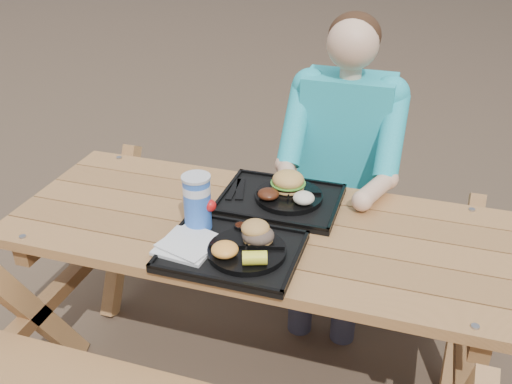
% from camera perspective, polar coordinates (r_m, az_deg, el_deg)
% --- Properties ---
extents(ground, '(60.00, 60.00, 0.00)m').
position_cam_1_polar(ground, '(2.55, -0.00, -17.54)').
color(ground, '#999999').
rests_on(ground, ground).
extents(picnic_table, '(1.80, 1.49, 0.75)m').
position_cam_1_polar(picnic_table, '(2.30, -0.00, -11.09)').
color(picnic_table, '#999999').
rests_on(picnic_table, ground).
extents(tray_near, '(0.45, 0.35, 0.02)m').
position_cam_1_polar(tray_near, '(1.91, -2.44, -6.03)').
color(tray_near, black).
rests_on(tray_near, picnic_table).
extents(tray_far, '(0.45, 0.35, 0.02)m').
position_cam_1_polar(tray_far, '(2.20, 2.47, -0.89)').
color(tray_far, black).
rests_on(tray_far, picnic_table).
extents(plate_near, '(0.26, 0.26, 0.02)m').
position_cam_1_polar(plate_near, '(1.88, -0.92, -5.91)').
color(plate_near, black).
rests_on(plate_near, tray_near).
extents(plate_far, '(0.26, 0.26, 0.02)m').
position_cam_1_polar(plate_far, '(2.19, 3.30, -0.43)').
color(plate_far, black).
rests_on(plate_far, tray_far).
extents(napkin_stack, '(0.20, 0.20, 0.02)m').
position_cam_1_polar(napkin_stack, '(1.92, -6.90, -5.22)').
color(napkin_stack, silver).
rests_on(napkin_stack, tray_near).
extents(soda_cup, '(0.09, 0.09, 0.19)m').
position_cam_1_polar(soda_cup, '(1.98, -5.89, -1.14)').
color(soda_cup, blue).
rests_on(soda_cup, tray_near).
extents(condiment_bbq, '(0.05, 0.05, 0.03)m').
position_cam_1_polar(condiment_bbq, '(1.98, -1.53, -3.63)').
color(condiment_bbq, black).
rests_on(condiment_bbq, tray_near).
extents(condiment_mustard, '(0.05, 0.05, 0.03)m').
position_cam_1_polar(condiment_mustard, '(1.97, -0.00, -3.82)').
color(condiment_mustard, yellow).
rests_on(condiment_mustard, tray_near).
extents(sandwich, '(0.10, 0.10, 0.11)m').
position_cam_1_polar(sandwich, '(1.88, 0.20, -3.53)').
color(sandwich, '#BC8442').
rests_on(sandwich, plate_near).
extents(mac_cheese, '(0.09, 0.09, 0.04)m').
position_cam_1_polar(mac_cheese, '(1.83, -3.14, -5.77)').
color(mac_cheese, '#FFAC43').
rests_on(mac_cheese, plate_near).
extents(corn_cob, '(0.10, 0.10, 0.05)m').
position_cam_1_polar(corn_cob, '(1.79, -0.13, -6.62)').
color(corn_cob, yellow).
rests_on(corn_cob, plate_near).
extents(cutlery_far, '(0.08, 0.17, 0.01)m').
position_cam_1_polar(cutlery_far, '(2.25, -1.60, 0.31)').
color(cutlery_far, black).
rests_on(cutlery_far, tray_far).
extents(burger, '(0.13, 0.13, 0.11)m').
position_cam_1_polar(burger, '(2.19, 3.25, 1.61)').
color(burger, gold).
rests_on(burger, plate_far).
extents(baked_beans, '(0.08, 0.08, 0.04)m').
position_cam_1_polar(baked_beans, '(2.14, 1.24, -0.20)').
color(baked_beans, '#461D0E').
rests_on(baked_beans, plate_far).
extents(potato_salad, '(0.08, 0.08, 0.04)m').
position_cam_1_polar(potato_salad, '(2.11, 4.79, -0.60)').
color(potato_salad, '#EBE3C7').
rests_on(potato_salad, plate_far).
extents(diner, '(0.48, 0.84, 1.28)m').
position_cam_1_polar(diner, '(2.62, 8.57, 1.01)').
color(diner, '#1AB9AF').
rests_on(diner, ground).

